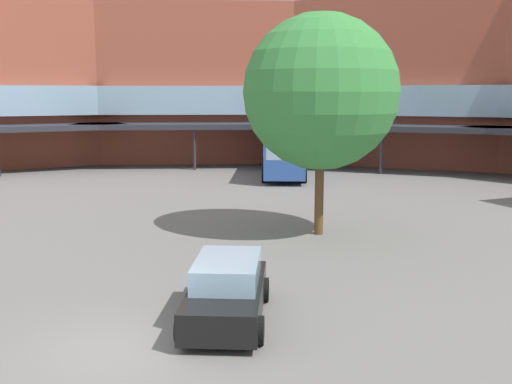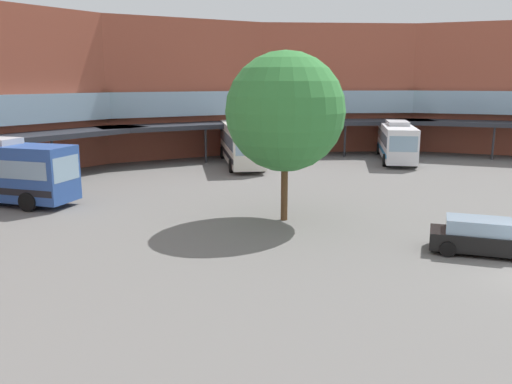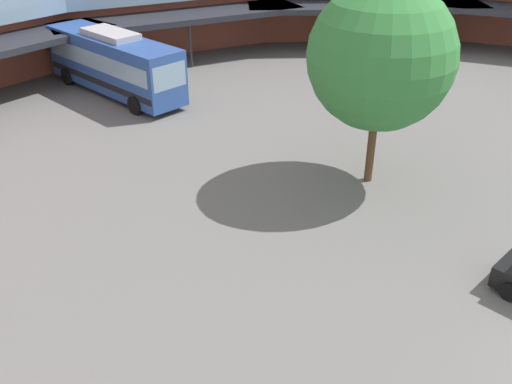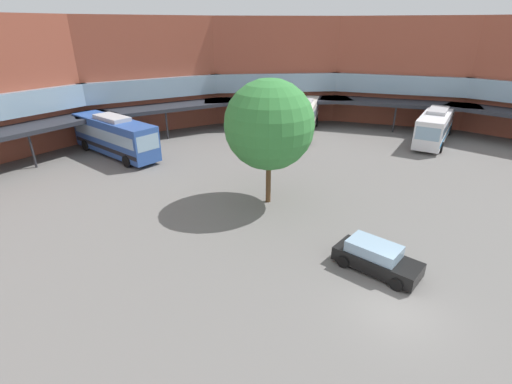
% 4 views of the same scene
% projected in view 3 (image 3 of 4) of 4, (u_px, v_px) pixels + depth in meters
% --- Properties ---
extents(station_building, '(84.75, 49.47, 12.85)m').
position_uv_depth(station_building, '(168.00, 13.00, 28.12)').
color(station_building, '#9E4C38').
rests_on(station_building, ground).
extents(bus_0, '(3.93, 11.33, 3.94)m').
position_uv_depth(bus_0, '(114.00, 63.00, 35.15)').
color(bus_0, '#2D519E').
rests_on(bus_0, ground).
extents(bus_3, '(11.23, 8.62, 3.86)m').
position_uv_depth(bus_3, '(408.00, 36.00, 40.81)').
color(bus_3, silver).
rests_on(bus_3, ground).
extents(plaza_tree, '(6.15, 6.15, 8.80)m').
position_uv_depth(plaza_tree, '(381.00, 57.00, 23.23)').
color(plaza_tree, brown).
rests_on(plaza_tree, ground).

